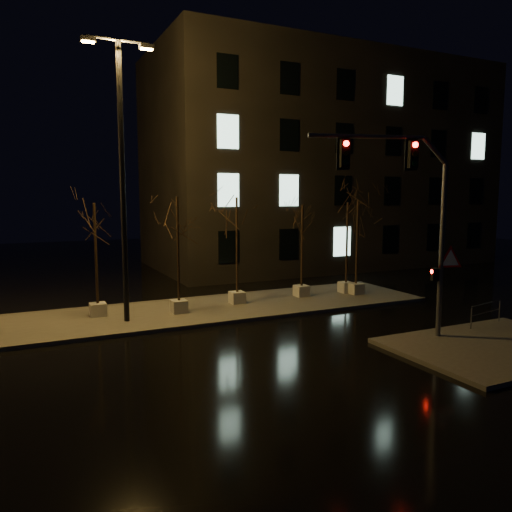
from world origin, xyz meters
TOP-DOWN VIEW (x-y plane):
  - ground at (0.00, 0.00)m, footprint 90.00×90.00m
  - median at (0.00, 6.00)m, footprint 22.00×5.00m
  - sidewalk_corner at (7.50, -3.50)m, footprint 7.00×5.00m
  - building at (14.00, 18.00)m, footprint 25.00×12.00m
  - tree_1 at (-4.20, 6.58)m, footprint 1.80×1.80m
  - tree_2 at (-0.94, 5.68)m, footprint 1.80×1.80m
  - tree_3 at (2.09, 6.33)m, footprint 1.80×1.80m
  - tree_4 at (5.67, 6.45)m, footprint 1.80×1.80m
  - tree_5 at (8.27, 6.29)m, footprint 1.80×1.80m
  - tree_6 at (8.51, 5.75)m, footprint 1.80×1.80m
  - traffic_signal_mast at (5.40, -1.51)m, footprint 5.62×1.66m
  - streetlight_main at (-3.27, 5.21)m, footprint 2.73×0.31m
  - guard_rail_a at (9.33, -1.50)m, footprint 2.03×0.39m

SIDE VIEW (x-z plane):
  - ground at x=0.00m, z-range 0.00..0.00m
  - median at x=0.00m, z-range 0.00..0.15m
  - sidewalk_corner at x=7.50m, z-range 0.00..0.15m
  - guard_rail_a at x=9.33m, z-range 0.29..1.17m
  - tree_4 at x=5.67m, z-range 1.37..6.07m
  - tree_5 at x=8.27m, z-range 1.40..6.22m
  - tree_1 at x=-4.20m, z-range 1.41..6.30m
  - tree_6 at x=8.51m, z-range 1.43..6.38m
  - tree_3 at x=2.09m, z-range 1.47..6.57m
  - tree_2 at x=-0.94m, z-range 1.48..6.62m
  - traffic_signal_mast at x=5.40m, z-range 1.26..8.36m
  - streetlight_main at x=-3.27m, z-range 0.99..11.96m
  - building at x=14.00m, z-range 0.00..15.00m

